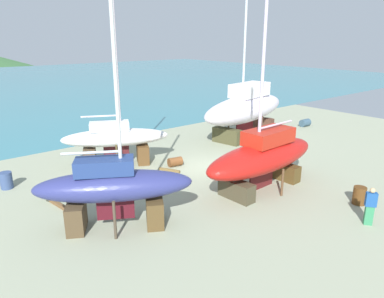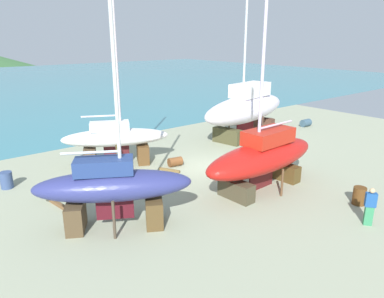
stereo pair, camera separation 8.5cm
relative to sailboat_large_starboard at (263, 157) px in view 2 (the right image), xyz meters
name	(u,v)px [view 2 (the right image)]	position (x,y,z in m)	size (l,w,h in m)	color
ground_plane	(228,175)	(-0.08, 2.40, -1.76)	(45.16, 45.16, 0.00)	gray
sea_water	(4,85)	(-0.08, 55.61, -1.76)	(144.56, 83.86, 0.01)	teal
sailboat_large_starboard	(263,157)	(0.00, 0.00, 0.00)	(7.88, 2.73, 11.24)	#423C29
sailboat_far_slipway	(246,108)	(7.10, 7.70, 0.58)	(10.40, 4.62, 15.96)	#444227
sailboat_small_center	(113,187)	(-7.93, 1.19, 0.07)	(6.41, 4.73, 11.02)	#4D3A1E
sailboat_mid_port	(115,138)	(-4.15, 8.20, -0.06)	(6.58, 4.45, 10.38)	brown
worker	(370,206)	(0.47, -5.45, -0.89)	(0.46, 0.49, 1.69)	#2F7C4F
barrel_ochre	(52,192)	(-9.05, 5.61, -1.38)	(0.64, 0.64, 0.76)	#323226
barrel_blue_faded	(359,196)	(2.12, -4.23, -1.33)	(0.60, 0.60, 0.86)	#523215
barrel_rust_mid	(306,123)	(13.83, 6.58, -1.44)	(0.66, 0.66, 0.94)	#365163
barrel_by_slipway	(6,180)	(-10.44, 8.53, -1.32)	(0.63, 0.63, 0.89)	#344772
barrel_tipped_center	(175,162)	(-1.48, 5.64, -1.49)	(0.55, 0.55, 0.85)	brown
timber_plank_far	(169,170)	(-2.32, 5.10, -1.69)	(1.36, 0.13, 0.15)	brown
timber_plank_near	(59,205)	(-9.10, 4.57, -1.68)	(1.84, 0.17, 0.17)	brown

